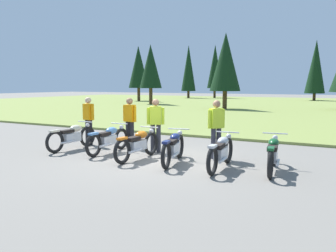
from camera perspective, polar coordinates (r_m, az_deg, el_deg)
name	(u,v)px	position (r m, az deg, el deg)	size (l,w,h in m)	color
ground_plane	(158,160)	(9.79, -1.67, -5.61)	(140.00, 140.00, 0.00)	slate
grass_moorland	(296,106)	(35.03, 20.34, 3.03)	(80.00, 44.00, 0.10)	olive
forest_treeline	(320,66)	(42.56, 23.62, 8.95)	(40.25, 26.34, 8.07)	#47331E
motorcycle_cream	(72,136)	(11.69, -15.44, -1.63)	(0.62, 2.10, 0.88)	black
motorcycle_sky_blue	(108,139)	(10.86, -9.75, -2.11)	(0.62, 2.10, 0.88)	black
motorcycle_orange	(138,144)	(9.85, -4.97, -2.96)	(0.62, 2.10, 0.88)	black
motorcycle_navy	(174,147)	(9.32, 0.91, -3.49)	(0.73, 2.07, 0.88)	black
motorcycle_silver	(221,152)	(8.79, 8.70, -4.20)	(0.62, 2.10, 0.88)	black
motorcycle_british_green	(273,154)	(8.81, 16.84, -4.39)	(0.64, 2.09, 0.88)	black
rider_in_hivis_vest	(89,118)	(12.48, -12.91, 1.32)	(0.54, 0.30, 1.67)	black
rider_near_row_end	(216,126)	(9.93, 7.93, 0.06)	(0.39, 0.46, 1.67)	#2D2D38
rider_with_back_turned	(156,122)	(10.74, -2.05, 0.63)	(0.50, 0.36, 1.67)	#2D2D38
rider_checking_bike	(130,119)	(11.64, -6.30, 1.07)	(0.55, 0.26, 1.67)	black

